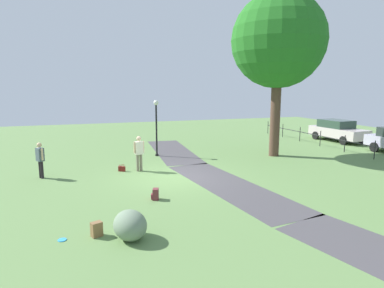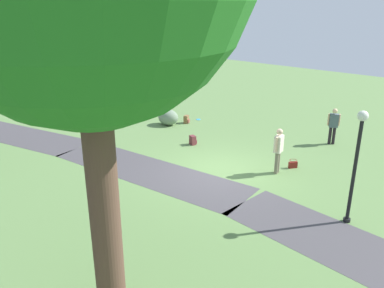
# 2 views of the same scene
# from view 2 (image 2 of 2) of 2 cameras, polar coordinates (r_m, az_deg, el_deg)

# --- Properties ---
(ground_plane) EXTENTS (48.00, 48.00, 0.00)m
(ground_plane) POSITION_cam_2_polar(r_m,az_deg,el_deg) (14.28, 4.07, -3.98)
(ground_plane) COLOR #5E8147
(footpath_segment_near) EXTENTS (8.14, 2.73, 0.01)m
(footpath_segment_near) POSITION_cam_2_polar(r_m,az_deg,el_deg) (10.65, 25.23, -15.11)
(footpath_segment_near) COLOR #474347
(footpath_segment_near) RESTS_ON ground
(footpath_segment_mid) EXTENTS (8.20, 3.08, 0.01)m
(footpath_segment_mid) POSITION_cam_2_polar(r_m,az_deg,el_deg) (14.34, -6.49, -3.93)
(footpath_segment_mid) COLOR #474347
(footpath_segment_mid) RESTS_ON ground
(footpath_segment_far) EXTENTS (8.28, 3.98, 0.01)m
(footpath_segment_far) POSITION_cam_2_polar(r_m,az_deg,el_deg) (20.05, -24.72, 1.34)
(footpath_segment_far) COLOR #474347
(footpath_segment_far) RESTS_ON ground
(lamp_post) EXTENTS (0.28, 0.28, 3.22)m
(lamp_post) POSITION_cam_2_polar(r_m,az_deg,el_deg) (11.15, 23.01, -1.52)
(lamp_post) COLOR black
(lamp_post) RESTS_ON ground
(lawn_boulder) EXTENTS (1.21, 1.05, 0.78)m
(lawn_boulder) POSITION_cam_2_polar(r_m,az_deg,el_deg) (19.55, -3.51, 3.93)
(lawn_boulder) COLOR slate
(lawn_boulder) RESTS_ON ground
(woman_with_handbag) EXTENTS (0.29, 0.51, 1.68)m
(woman_with_handbag) POSITION_cam_2_polar(r_m,az_deg,el_deg) (14.07, 12.56, -0.54)
(woman_with_handbag) COLOR #756D59
(woman_with_handbag) RESTS_ON ground
(man_near_boulder) EXTENTS (0.46, 0.39, 1.58)m
(man_near_boulder) POSITION_cam_2_polar(r_m,az_deg,el_deg) (17.74, 20.02, 2.79)
(man_near_boulder) COLOR black
(man_near_boulder) RESTS_ON ground
(handbag_on_grass) EXTENTS (0.38, 0.38, 0.31)m
(handbag_on_grass) POSITION_cam_2_polar(r_m,az_deg,el_deg) (14.94, 14.59, -2.90)
(handbag_on_grass) COLOR maroon
(handbag_on_grass) RESTS_ON ground
(backpack_by_boulder) EXTENTS (0.33, 0.33, 0.40)m
(backpack_by_boulder) POSITION_cam_2_polar(r_m,az_deg,el_deg) (19.85, -0.82, 3.62)
(backpack_by_boulder) COLOR brown
(backpack_by_boulder) RESTS_ON ground
(spare_backpack_on_lawn) EXTENTS (0.33, 0.32, 0.40)m
(spare_backpack_on_lawn) POSITION_cam_2_polar(r_m,az_deg,el_deg) (16.81, 0.13, 0.55)
(spare_backpack_on_lawn) COLOR brown
(spare_backpack_on_lawn) RESTS_ON ground
(frisbee_on_grass) EXTENTS (0.22, 0.22, 0.02)m
(frisbee_on_grass) POSITION_cam_2_polar(r_m,az_deg,el_deg) (20.50, 0.94, 3.62)
(frisbee_on_grass) COLOR #349EE7
(frisbee_on_grass) RESTS_ON ground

